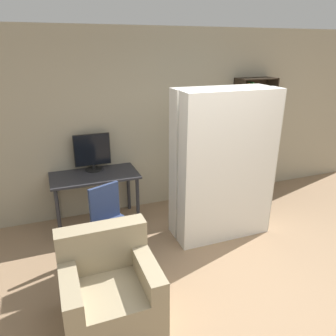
{
  "coord_description": "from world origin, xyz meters",
  "views": [
    {
      "loc": [
        -1.63,
        -1.99,
        2.42
      ],
      "look_at": [
        -0.3,
        1.46,
        1.05
      ],
      "focal_mm": 35.0,
      "sensor_mm": 36.0,
      "label": 1
    }
  ],
  "objects_px": {
    "mattress_far": "(217,161)",
    "office_chair": "(113,230)",
    "armchair": "(109,288)",
    "monitor": "(92,152)",
    "mattress_near": "(229,169)",
    "bookshelf": "(246,140)"
  },
  "relations": [
    {
      "from": "mattress_far",
      "to": "office_chair",
      "type": "bearing_deg",
      "value": -172.46
    },
    {
      "from": "armchair",
      "to": "monitor",
      "type": "bearing_deg",
      "value": 83.97
    },
    {
      "from": "monitor",
      "to": "mattress_near",
      "type": "bearing_deg",
      "value": -38.07
    },
    {
      "from": "mattress_near",
      "to": "armchair",
      "type": "bearing_deg",
      "value": -154.24
    },
    {
      "from": "monitor",
      "to": "mattress_near",
      "type": "distance_m",
      "value": 1.92
    },
    {
      "from": "bookshelf",
      "to": "mattress_near",
      "type": "distance_m",
      "value": 1.59
    },
    {
      "from": "office_chair",
      "to": "bookshelf",
      "type": "height_order",
      "value": "bookshelf"
    },
    {
      "from": "bookshelf",
      "to": "mattress_far",
      "type": "distance_m",
      "value": 1.38
    },
    {
      "from": "monitor",
      "to": "armchair",
      "type": "relative_size",
      "value": 0.63
    },
    {
      "from": "office_chair",
      "to": "armchair",
      "type": "bearing_deg",
      "value": -104.05
    },
    {
      "from": "office_chair",
      "to": "bookshelf",
      "type": "distance_m",
      "value": 2.83
    },
    {
      "from": "bookshelf",
      "to": "mattress_near",
      "type": "height_order",
      "value": "mattress_near"
    },
    {
      "from": "mattress_far",
      "to": "armchair",
      "type": "bearing_deg",
      "value": -146.6
    },
    {
      "from": "office_chair",
      "to": "armchair",
      "type": "xyz_separation_m",
      "value": [
        -0.24,
        -0.94,
        -0.04
      ]
    },
    {
      "from": "bookshelf",
      "to": "mattress_near",
      "type": "bearing_deg",
      "value": -131.59
    },
    {
      "from": "monitor",
      "to": "mattress_far",
      "type": "distance_m",
      "value": 1.75
    },
    {
      "from": "monitor",
      "to": "office_chair",
      "type": "distance_m",
      "value": 1.27
    },
    {
      "from": "armchair",
      "to": "mattress_near",
      "type": "bearing_deg",
      "value": 25.76
    },
    {
      "from": "mattress_near",
      "to": "armchair",
      "type": "relative_size",
      "value": 2.31
    },
    {
      "from": "armchair",
      "to": "office_chair",
      "type": "bearing_deg",
      "value": 75.95
    },
    {
      "from": "bookshelf",
      "to": "mattress_near",
      "type": "xyz_separation_m",
      "value": [
        -1.06,
        -1.19,
        0.05
      ]
    },
    {
      "from": "monitor",
      "to": "office_chair",
      "type": "xyz_separation_m",
      "value": [
        0.02,
        -1.08,
        -0.67
      ]
    }
  ]
}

